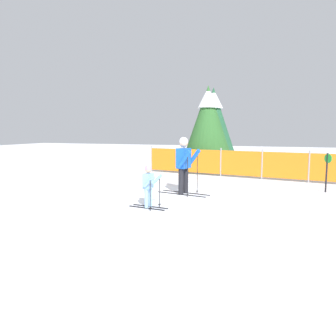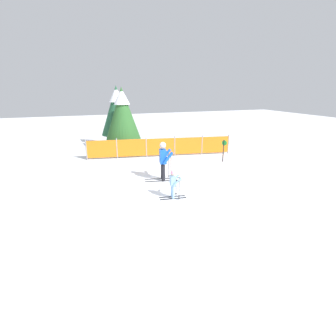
# 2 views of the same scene
# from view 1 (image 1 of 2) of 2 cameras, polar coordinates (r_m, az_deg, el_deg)

# --- Properties ---
(ground_plane) EXTENTS (60.00, 60.00, 0.00)m
(ground_plane) POSITION_cam_1_polar(r_m,az_deg,el_deg) (9.68, 0.82, -4.65)
(ground_plane) COLOR white
(skier_adult) EXTENTS (1.63, 0.78, 1.69)m
(skier_adult) POSITION_cam_1_polar(r_m,az_deg,el_deg) (9.65, 2.83, 1.32)
(skier_adult) COLOR black
(skier_adult) RESTS_ON ground_plane
(skier_child) EXTENTS (1.01, 0.52, 1.05)m
(skier_child) POSITION_cam_1_polar(r_m,az_deg,el_deg) (7.97, -3.35, -2.68)
(skier_child) COLOR black
(skier_child) RESTS_ON ground_plane
(safety_fence) EXTENTS (8.28, 1.45, 1.17)m
(safety_fence) POSITION_cam_1_polar(r_m,az_deg,el_deg) (13.28, 12.56, 0.81)
(safety_fence) COLOR gray
(safety_fence) RESTS_ON ground_plane
(conifer_far) EXTENTS (2.12, 2.12, 3.93)m
(conifer_far) POSITION_cam_1_polar(r_m,az_deg,el_deg) (15.41, 6.96, 8.59)
(conifer_far) COLOR #4C3823
(conifer_far) RESTS_ON ground_plane
(conifer_near) EXTENTS (2.17, 2.17, 4.02)m
(conifer_near) POSITION_cam_1_polar(r_m,az_deg,el_deg) (16.91, 7.87, 8.59)
(conifer_near) COLOR #4C3823
(conifer_near) RESTS_ON ground_plane
(trail_marker) EXTENTS (0.19, 0.23, 1.20)m
(trail_marker) POSITION_cam_1_polar(r_m,az_deg,el_deg) (11.04, 25.96, 0.02)
(trail_marker) COLOR black
(trail_marker) RESTS_ON ground_plane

